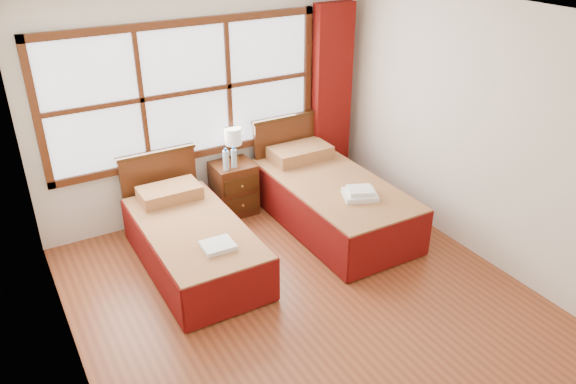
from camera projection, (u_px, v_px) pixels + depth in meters
floor at (311, 306)px, 5.21m from camera, size 4.50×4.50×0.00m
ceiling at (318, 19)px, 4.02m from camera, size 4.50×4.50×0.00m
wall_back at (208, 105)px, 6.35m from camera, size 4.00×0.00×4.00m
wall_left at (60, 247)px, 3.73m from camera, size 0.00×4.50×4.50m
wall_right at (486, 136)px, 5.50m from camera, size 0.00×4.50×4.50m
window at (186, 92)px, 6.12m from camera, size 3.16×0.06×1.56m
curtain at (331, 98)px, 7.01m from camera, size 0.50×0.16×2.30m
bed_left at (192, 241)px, 5.70m from camera, size 0.95×1.97×0.92m
bed_right at (330, 199)px, 6.44m from camera, size 1.07×2.09×1.04m
nightstand at (234, 188)px, 6.68m from camera, size 0.48×0.47×0.63m
towels_left at (218, 246)px, 5.19m from camera, size 0.30×0.26×0.05m
towels_right at (360, 193)px, 5.94m from camera, size 0.44×0.41×0.10m
lamp at (233, 137)px, 6.53m from camera, size 0.20×0.20×0.39m
bottle_near at (226, 160)px, 6.34m from camera, size 0.07×0.07×0.26m
bottle_far at (234, 158)px, 6.41m from camera, size 0.06×0.06×0.24m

